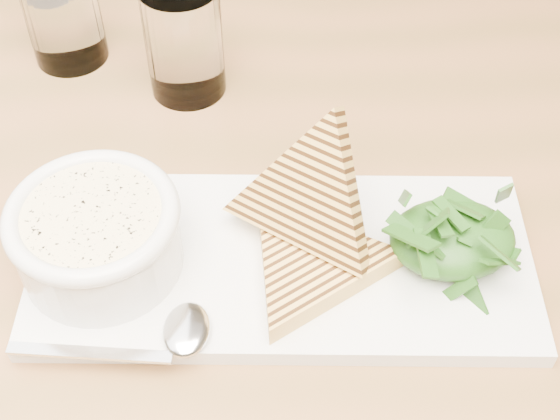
{
  "coord_description": "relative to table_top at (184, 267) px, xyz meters",
  "views": [
    {
      "loc": [
        0.17,
        -0.17,
        1.29
      ],
      "look_at": [
        0.21,
        0.24,
        0.82
      ],
      "focal_mm": 50.0,
      "sensor_mm": 36.0,
      "label": 1
    }
  ],
  "objects": [
    {
      "name": "table_top",
      "position": [
        0.0,
        0.0,
        0.0
      ],
      "size": [
        1.22,
        0.86,
        0.04
      ],
      "primitive_type": "cube",
      "rotation": [
        0.0,
        0.0,
        -0.07
      ],
      "color": "brown",
      "rests_on": "ground"
    },
    {
      "name": "salad_base",
      "position": [
        0.22,
        -0.04,
        0.06
      ],
      "size": [
        0.1,
        0.08,
        0.04
      ],
      "primitive_type": "ellipsoid",
      "color": "black",
      "rests_on": "platter"
    },
    {
      "name": "glass_far",
      "position": [
        0.01,
        0.21,
        0.08
      ],
      "size": [
        0.08,
        0.08,
        0.12
      ],
      "primitive_type": "cylinder",
      "color": "white",
      "rests_on": "table_top"
    },
    {
      "name": "spoon_bowl",
      "position": [
        0.0,
        -0.09,
        0.04
      ],
      "size": [
        0.04,
        0.05,
        0.01
      ],
      "primitive_type": "ellipsoid",
      "rotation": [
        0.0,
        0.0,
        -0.17
      ],
      "color": "silver",
      "rests_on": "platter"
    },
    {
      "name": "table_leg_br",
      "position": [
        0.53,
        0.34,
        -0.39
      ],
      "size": [
        0.06,
        0.06,
        0.73
      ],
      "primitive_type": "cylinder",
      "color": "brown",
      "rests_on": "ground"
    },
    {
      "name": "soup",
      "position": [
        -0.06,
        -0.02,
        0.09
      ],
      "size": [
        0.11,
        0.11,
        0.01
      ],
      "primitive_type": "cylinder",
      "color": "beige",
      "rests_on": "soup_bowl"
    },
    {
      "name": "glass_near",
      "position": [
        -0.11,
        0.28,
        0.08
      ],
      "size": [
        0.08,
        0.08,
        0.12
      ],
      "primitive_type": "cylinder",
      "color": "white",
      "rests_on": "table_top"
    },
    {
      "name": "spoon_handle",
      "position": [
        -0.07,
        -0.1,
        0.04
      ],
      "size": [
        0.12,
        0.03,
        0.0
      ],
      "primitive_type": "cube",
      "rotation": [
        0.0,
        0.0,
        -0.17
      ],
      "color": "silver",
      "rests_on": "platter"
    },
    {
      "name": "arugula_pile",
      "position": [
        0.22,
        -0.04,
        0.06
      ],
      "size": [
        0.11,
        0.1,
        0.05
      ],
      "primitive_type": null,
      "color": "#33731F",
      "rests_on": "platter"
    },
    {
      "name": "sandwich_lean",
      "position": [
        0.11,
        -0.01,
        0.09
      ],
      "size": [
        0.21,
        0.21,
        0.17
      ],
      "primitive_type": null,
      "rotation": [
        1.01,
        0.0,
        -0.67
      ],
      "color": "gold",
      "rests_on": "sandwich_flat"
    },
    {
      "name": "platter",
      "position": [
        0.08,
        -0.02,
        0.03
      ],
      "size": [
        0.42,
        0.23,
        0.02
      ],
      "primitive_type": "cube",
      "rotation": [
        0.0,
        0.0,
        -0.11
      ],
      "color": "white",
      "rests_on": "table_top"
    },
    {
      "name": "sandwich_flat",
      "position": [
        0.1,
        -0.04,
        0.05
      ],
      "size": [
        0.2,
        0.2,
        0.02
      ],
      "primitive_type": null,
      "rotation": [
        0.0,
        0.0,
        0.51
      ],
      "color": "gold",
      "rests_on": "platter"
    },
    {
      "name": "soup_bowl",
      "position": [
        -0.06,
        -0.02,
        0.06
      ],
      "size": [
        0.13,
        0.13,
        0.05
      ],
      "primitive_type": "cylinder",
      "color": "white",
      "rests_on": "platter"
    },
    {
      "name": "bowl_rim",
      "position": [
        -0.06,
        -0.02,
        0.09
      ],
      "size": [
        0.13,
        0.13,
        0.01
      ],
      "primitive_type": "torus",
      "color": "white",
      "rests_on": "soup_bowl"
    }
  ]
}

